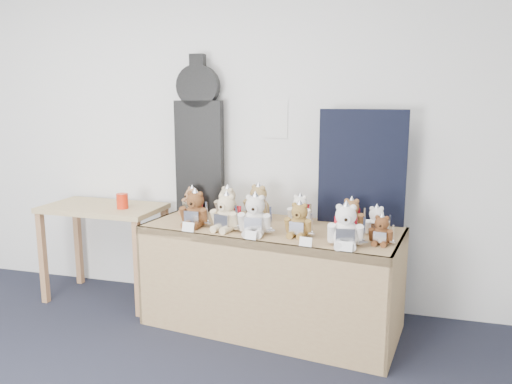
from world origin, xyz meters
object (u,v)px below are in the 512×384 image
(teddy_front_right, at_px, (299,221))
(teddy_back_left, at_px, (227,204))
(teddy_back_right, at_px, (351,215))
(teddy_back_centre_left, at_px, (258,204))
(teddy_front_far_left, at_px, (195,210))
(display_table, at_px, (268,251))
(guitar_case, at_px, (199,136))
(teddy_back_far_left, at_px, (192,202))
(teddy_back_end, at_px, (376,222))
(teddy_front_left, at_px, (226,214))
(teddy_front_centre, at_px, (255,216))
(teddy_front_far_right, at_px, (346,227))
(teddy_back_centre_right, at_px, (300,211))
(red_cup, at_px, (122,201))
(teddy_front_end, at_px, (381,231))
(side_table, at_px, (104,221))

(teddy_front_right, relative_size, teddy_back_left, 0.92)
(teddy_back_right, bearing_deg, teddy_back_centre_left, 169.96)
(teddy_front_far_left, bearing_deg, teddy_back_left, 63.03)
(teddy_back_right, bearing_deg, display_table, -165.77)
(guitar_case, distance_m, teddy_back_far_left, 0.54)
(display_table, distance_m, teddy_back_right, 0.64)
(teddy_back_far_left, bearing_deg, teddy_back_end, 29.72)
(teddy_front_left, height_order, teddy_front_centre, teddy_front_centre)
(teddy_front_far_right, xyz_separation_m, teddy_back_centre_right, (-0.38, 0.49, -0.03))
(red_cup, distance_m, teddy_back_centre_right, 1.42)
(teddy_front_left, xyz_separation_m, teddy_front_end, (1.05, -0.05, -0.03))
(side_table, relative_size, teddy_front_centre, 3.12)
(teddy_back_left, bearing_deg, teddy_front_centre, -16.76)
(teddy_front_centre, height_order, teddy_back_end, teddy_front_centre)
(display_table, xyz_separation_m, teddy_back_right, (0.56, 0.17, 0.26))
(teddy_back_right, bearing_deg, teddy_front_far_right, -91.99)
(teddy_front_left, distance_m, teddy_back_end, 1.03)
(guitar_case, height_order, teddy_back_left, guitar_case)
(side_table, distance_m, teddy_back_far_left, 0.78)
(teddy_front_end, xyz_separation_m, teddy_back_left, (-1.16, 0.36, 0.03))
(display_table, bearing_deg, teddy_back_end, 12.07)
(teddy_back_end, bearing_deg, teddy_back_far_left, 159.09)
(teddy_front_left, relative_size, teddy_back_far_left, 1.18)
(teddy_back_centre_left, xyz_separation_m, teddy_back_right, (0.71, -0.10, -0.02))
(teddy_back_centre_left, bearing_deg, guitar_case, -170.87)
(display_table, relative_size, teddy_back_right, 7.59)
(teddy_front_right, bearing_deg, teddy_back_centre_right, 107.21)
(teddy_front_right, relative_size, teddy_front_end, 1.23)
(teddy_front_right, distance_m, teddy_back_end, 0.52)
(teddy_back_right, bearing_deg, teddy_back_far_left, 172.70)
(teddy_front_end, relative_size, teddy_back_centre_right, 0.87)
(teddy_front_right, bearing_deg, teddy_front_far_right, -16.97)
(teddy_back_centre_right, height_order, teddy_back_far_left, teddy_back_far_left)
(teddy_front_left, bearing_deg, red_cup, -179.92)
(teddy_front_left, xyz_separation_m, teddy_front_right, (0.52, -0.01, -0.01))
(teddy_front_far_left, bearing_deg, red_cup, 166.44)
(teddy_back_centre_left, bearing_deg, teddy_back_end, 14.31)
(teddy_front_far_right, bearing_deg, teddy_back_left, 148.21)
(teddy_front_far_left, xyz_separation_m, teddy_front_end, (1.31, -0.10, -0.03))
(teddy_back_left, relative_size, teddy_back_centre_right, 1.17)
(guitar_case, relative_size, teddy_back_left, 4.38)
(teddy_front_far_left, xyz_separation_m, teddy_front_left, (0.25, -0.05, 0.00))
(teddy_front_far_right, bearing_deg, teddy_back_far_left, 151.63)
(teddy_front_centre, xyz_separation_m, teddy_back_right, (0.62, 0.31, -0.03))
(teddy_back_centre_right, bearing_deg, teddy_front_right, -76.42)
(red_cup, height_order, teddy_front_far_left, teddy_front_far_left)
(teddy_front_far_left, distance_m, teddy_back_far_left, 0.37)
(teddy_front_left, bearing_deg, teddy_back_centre_right, 50.71)
(guitar_case, xyz_separation_m, teddy_back_end, (1.43, -0.39, -0.52))
(teddy_front_far_left, distance_m, teddy_back_right, 1.11)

